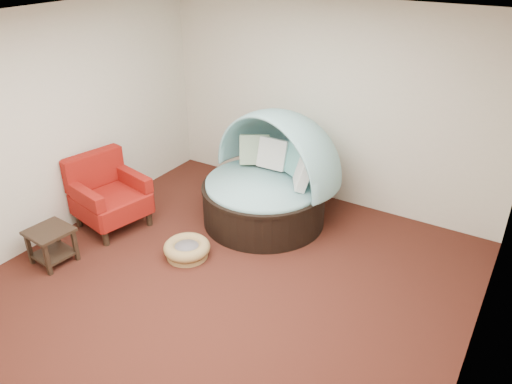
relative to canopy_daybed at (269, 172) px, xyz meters
The scene contains 9 objects.
floor 1.68m from the canopy_daybed, 77.33° to the right, with size 5.00×5.00×0.00m, color #4D1F16.
wall_back 1.27m from the canopy_daybed, 71.48° to the left, with size 5.00×5.00×0.00m, color beige.
wall_left 2.72m from the canopy_daybed, 145.34° to the right, with size 5.00×5.00×0.00m, color beige.
wall_right 3.28m from the canopy_daybed, 27.80° to the right, with size 5.00×5.00×0.00m, color beige.
ceiling 2.60m from the canopy_daybed, 77.33° to the right, with size 5.00×5.00×0.00m, color white.
canopy_daybed is the anchor object (origin of this frame).
pet_basket 1.49m from the canopy_daybed, 106.36° to the right, with size 0.71×0.71×0.20m.
red_armchair 2.14m from the canopy_daybed, 144.24° to the right, with size 0.98×0.98×0.97m.
side_table 2.81m from the canopy_daybed, 126.82° to the right, with size 0.50×0.50×0.44m.
Camera 1 is at (2.62, -3.65, 3.51)m, focal length 35.00 mm.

